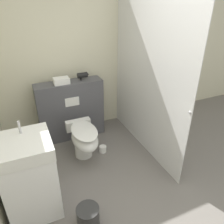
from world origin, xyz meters
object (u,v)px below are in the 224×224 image
at_px(hair_drier, 83,75).
at_px(sink_vanity, 30,177).
at_px(toilet, 84,139).
at_px(waste_bin, 88,217).

bearing_deg(hair_drier, sink_vanity, -128.05).
distance_m(toilet, waste_bin, 1.14).
distance_m(hair_drier, waste_bin, 2.04).
xyz_separation_m(sink_vanity, waste_bin, (0.47, -0.45, -0.34)).
distance_m(toilet, sink_vanity, 1.00).
relative_size(sink_vanity, hair_drier, 5.75).
bearing_deg(hair_drier, toilet, -109.80).
xyz_separation_m(sink_vanity, hair_drier, (1.01, 1.29, 0.59)).
bearing_deg(toilet, hair_drier, 70.20).
bearing_deg(waste_bin, sink_vanity, 136.42).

